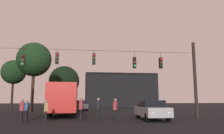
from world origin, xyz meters
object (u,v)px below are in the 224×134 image
tree_left_silhouette (34,60)px  tree_behind_building (14,72)px  pedestrian_trailing (46,110)px  pedestrian_crossing_right (27,109)px  pedestrian_crossing_center (115,108)px  pedestrian_near_bus (81,108)px  city_bus (65,97)px  pedestrian_crossing_left (98,107)px  tree_right_far (64,81)px  car_far_left (81,105)px  pedestrian_far_side (22,109)px  car_near_right (152,110)px

tree_left_silhouette → tree_behind_building: (-4.21, 5.35, -1.13)m
pedestrian_trailing → pedestrian_crossing_right: bearing=133.0°
pedestrian_crossing_center → pedestrian_near_bus: (-2.50, 0.31, 0.06)m
city_bus → pedestrian_crossing_left: (3.11, -6.19, -0.90)m
tree_right_far → tree_left_silhouette: bearing=-103.3°
city_bus → tree_behind_building: size_ratio=1.42×
car_far_left → city_bus: bearing=-99.0°
pedestrian_far_side → tree_behind_building: tree_behind_building is taller
pedestrian_far_side → pedestrian_crossing_right: bearing=93.0°
pedestrian_trailing → tree_behind_building: bearing=112.6°
city_bus → tree_behind_building: 15.90m
tree_left_silhouette → tree_behind_building: tree_left_silhouette is taller
pedestrian_crossing_right → tree_left_silhouette: size_ratio=0.16×
car_far_left → pedestrian_crossing_left: bearing=-84.6°
tree_right_far → city_bus: bearing=-84.6°
car_far_left → pedestrian_crossing_right: pedestrian_crossing_right is taller
car_near_right → tree_left_silhouette: (-12.12, 13.84, 6.20)m
car_near_right → pedestrian_crossing_left: bearing=172.0°
pedestrian_crossing_left → pedestrian_crossing_right: size_ratio=1.11×
pedestrian_trailing → pedestrian_far_side: bearing=174.8°
pedestrian_crossing_center → tree_behind_building: bearing=123.7°
car_far_left → pedestrian_crossing_center: 17.80m
pedestrian_near_bus → pedestrian_trailing: pedestrian_near_bus is taller
pedestrian_crossing_left → tree_behind_building: size_ratio=0.22×
pedestrian_near_bus → tree_right_far: bearing=97.7°
pedestrian_crossing_center → tree_behind_building: size_ratio=0.21×
pedestrian_crossing_center → tree_left_silhouette: tree_left_silhouette is taller
tree_behind_building → pedestrian_crossing_left: bearing=-56.8°
pedestrian_far_side → tree_right_far: bearing=89.3°
pedestrian_crossing_center → pedestrian_crossing_left: bearing=129.8°
city_bus → pedestrian_crossing_right: bearing=-110.7°
car_far_left → pedestrian_near_bus: bearing=-89.4°
pedestrian_crossing_right → tree_right_far: 26.22m
car_near_right → pedestrian_crossing_center: (-2.97, -0.81, 0.14)m
pedestrian_crossing_center → pedestrian_far_side: size_ratio=1.01×
car_far_left → tree_left_silhouette: (-6.46, -2.95, 6.20)m
car_far_left → pedestrian_crossing_center: (2.68, -17.59, 0.14)m
pedestrian_crossing_center → pedestrian_far_side: pedestrian_crossing_center is taller
pedestrian_trailing → tree_left_silhouette: size_ratio=0.17×
tree_left_silhouette → tree_behind_building: 6.90m
pedestrian_crossing_center → pedestrian_trailing: (-4.88, -0.37, -0.06)m
pedestrian_far_side → tree_behind_building: (-6.85, 20.22, 4.95)m
pedestrian_crossing_center → car_near_right: bearing=15.2°
pedestrian_trailing → pedestrian_far_side: size_ratio=0.96×
car_near_right → car_far_left: bearing=108.6°
pedestrian_far_side → tree_behind_building: bearing=108.7°
pedestrian_crossing_center → tree_behind_building: (-13.35, 20.00, 4.94)m
car_near_right → pedestrian_crossing_right: (-9.56, 0.65, 0.06)m
tree_behind_building → pedestrian_trailing: bearing=-67.4°
car_far_left → pedestrian_far_side: (-3.81, -17.81, 0.12)m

